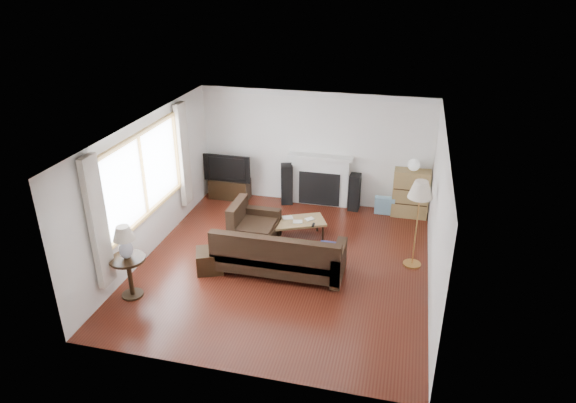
% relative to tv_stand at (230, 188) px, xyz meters
% --- Properties ---
extents(room, '(5.10, 5.60, 2.54)m').
position_rel_tv_stand_xyz_m(room, '(1.90, -2.50, 1.02)').
color(room, '#4C1B11').
rests_on(room, ground).
extents(window, '(0.12, 2.74, 1.54)m').
position_rel_tv_stand_xyz_m(window, '(-0.55, -2.70, 1.32)').
color(window, olive).
rests_on(window, room).
extents(curtain_near, '(0.10, 0.35, 2.10)m').
position_rel_tv_stand_xyz_m(curtain_near, '(-0.50, -4.22, 1.17)').
color(curtain_near, beige).
rests_on(curtain_near, room).
extents(curtain_far, '(0.10, 0.35, 2.10)m').
position_rel_tv_stand_xyz_m(curtain_far, '(-0.50, -1.18, 1.17)').
color(curtain_far, beige).
rests_on(curtain_far, room).
extents(fireplace, '(1.40, 0.26, 1.15)m').
position_rel_tv_stand_xyz_m(fireplace, '(2.05, 0.14, 0.35)').
color(fireplace, white).
rests_on(fireplace, room).
extents(tv_stand, '(0.90, 0.41, 0.45)m').
position_rel_tv_stand_xyz_m(tv_stand, '(0.00, 0.00, 0.00)').
color(tv_stand, black).
rests_on(tv_stand, ground).
extents(television, '(1.07, 0.14, 0.62)m').
position_rel_tv_stand_xyz_m(television, '(0.00, 0.00, 0.53)').
color(television, black).
rests_on(television, tv_stand).
extents(speaker_left, '(0.33, 0.36, 0.90)m').
position_rel_tv_stand_xyz_m(speaker_left, '(1.33, 0.04, 0.22)').
color(speaker_left, black).
rests_on(speaker_left, ground).
extents(speaker_right, '(0.24, 0.28, 0.81)m').
position_rel_tv_stand_xyz_m(speaker_right, '(2.83, 0.05, 0.18)').
color(speaker_right, black).
rests_on(speaker_right, ground).
extents(bookshelf, '(0.74, 0.35, 1.02)m').
position_rel_tv_stand_xyz_m(bookshelf, '(4.00, 0.03, 0.29)').
color(bookshelf, olive).
rests_on(bookshelf, ground).
extents(globe_lamp, '(0.25, 0.25, 0.25)m').
position_rel_tv_stand_xyz_m(globe_lamp, '(4.00, 0.03, 0.92)').
color(globe_lamp, white).
rests_on(globe_lamp, bookshelf).
extents(sectional_sofa, '(2.41, 1.76, 0.78)m').
position_rel_tv_stand_xyz_m(sectional_sofa, '(1.88, -2.75, 0.16)').
color(sectional_sofa, black).
rests_on(sectional_sofa, ground).
extents(coffee_table, '(1.13, 0.91, 0.39)m').
position_rel_tv_stand_xyz_m(coffee_table, '(1.94, -1.50, -0.03)').
color(coffee_table, olive).
rests_on(coffee_table, ground).
extents(footstool, '(0.60, 0.60, 0.39)m').
position_rel_tv_stand_xyz_m(footstool, '(0.69, -2.99, -0.03)').
color(footstool, black).
rests_on(footstool, ground).
extents(floor_lamp, '(0.48, 0.48, 1.61)m').
position_rel_tv_stand_xyz_m(floor_lamp, '(4.12, -1.97, 0.58)').
color(floor_lamp, '#B07B3D').
rests_on(floor_lamp, ground).
extents(side_table, '(0.56, 0.56, 0.70)m').
position_rel_tv_stand_xyz_m(side_table, '(-0.25, -3.99, 0.13)').
color(side_table, black).
rests_on(side_table, ground).
extents(table_lamp, '(0.34, 0.34, 0.55)m').
position_rel_tv_stand_xyz_m(table_lamp, '(-0.25, -3.99, 0.75)').
color(table_lamp, silver).
rests_on(table_lamp, side_table).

